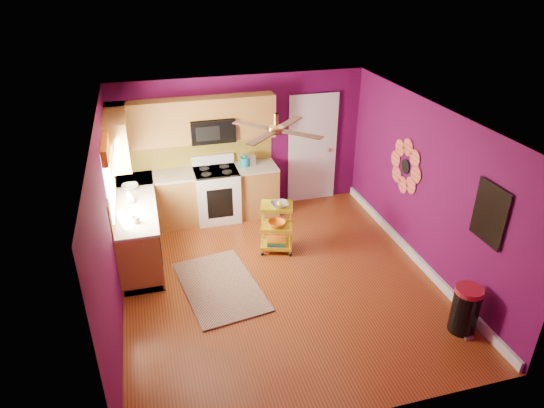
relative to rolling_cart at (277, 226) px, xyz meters
name	(u,v)px	position (x,y,z in m)	size (l,w,h in m)	color
ground	(279,281)	(-0.19, -0.80, -0.47)	(5.00, 5.00, 0.00)	#672A10
room_envelope	(282,181)	(-0.16, -0.80, 1.16)	(4.54, 5.04, 2.52)	#570944
lower_cabinets	(174,211)	(-1.54, 1.01, -0.03)	(2.81, 2.31, 0.94)	#915E27
electric_range	(217,194)	(-0.74, 1.37, 0.01)	(0.76, 0.66, 1.13)	white
upper_cabinetry	(171,127)	(-1.43, 1.37, 1.33)	(2.80, 2.30, 1.26)	#915E27
left_window	(108,161)	(-2.41, 0.25, 1.27)	(0.08, 1.35, 1.08)	white
panel_door	(312,150)	(1.16, 1.66, 0.56)	(0.95, 0.11, 2.15)	white
right_wall_art	(440,186)	(2.04, -1.14, 0.97)	(0.04, 2.74, 1.04)	black
ceiling_fan	(276,129)	(-0.19, -0.60, 1.82)	(1.01, 1.01, 0.26)	#BF8C3F
shag_rug	(220,286)	(-1.07, -0.72, -0.46)	(1.02, 1.66, 0.02)	black
rolling_cart	(277,226)	(0.00, 0.00, 0.00)	(0.59, 0.51, 0.91)	yellow
trash_can	(465,310)	(1.79, -2.43, -0.14)	(0.35, 0.38, 0.66)	black
teal_kettle	(245,161)	(-0.19, 1.44, 0.56)	(0.18, 0.18, 0.21)	#127489
toaster	(249,159)	(-0.11, 1.50, 0.56)	(0.22, 0.15, 0.18)	beige
soap_bottle_a	(129,195)	(-2.22, 0.58, 0.56)	(0.08, 0.08, 0.18)	#EA3F72
soap_bottle_b	(131,198)	(-2.18, 0.48, 0.55)	(0.13, 0.13, 0.16)	white
counter_dish	(130,187)	(-2.20, 1.01, 0.50)	(0.26, 0.26, 0.06)	white
counter_cup	(136,220)	(-2.13, -0.19, 0.52)	(0.12, 0.12, 0.10)	white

